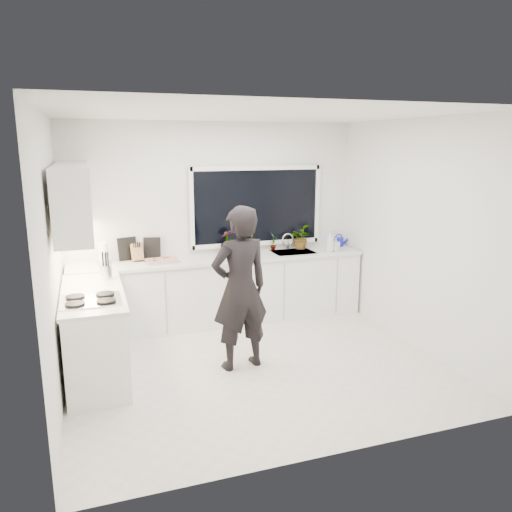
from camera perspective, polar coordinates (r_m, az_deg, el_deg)
name	(u,v)px	position (r m, az deg, el deg)	size (l,w,h in m)	color
floor	(256,366)	(5.69, 0.00, -12.43)	(4.00, 3.50, 0.02)	beige
wall_back	(215,222)	(6.92, -4.74, 3.89)	(4.00, 0.02, 2.70)	white
wall_left	(51,260)	(5.00, -22.38, -0.48)	(0.02, 3.50, 2.70)	white
wall_right	(417,235)	(6.19, 17.90, 2.27)	(0.02, 3.50, 2.70)	white
ceiling	(256,112)	(5.16, 0.00, 16.08)	(4.00, 3.50, 0.02)	white
window	(257,206)	(7.03, 0.07, 5.71)	(1.80, 0.02, 1.00)	black
base_cabinets_back	(222,291)	(6.83, -3.96, -4.06)	(3.92, 0.58, 0.88)	white
base_cabinets_left	(95,335)	(5.58, -17.88, -8.58)	(0.58, 1.60, 0.88)	white
countertop_back	(221,259)	(6.70, -3.99, -0.31)	(3.94, 0.62, 0.04)	silver
countertop_left	(92,293)	(5.43, -18.21, -4.04)	(0.62, 1.60, 0.04)	silver
upper_cabinets	(73,198)	(5.60, -20.18, 6.23)	(0.34, 2.10, 0.70)	white
sink	(293,255)	(7.05, 4.26, 0.09)	(0.58, 0.42, 0.14)	silver
faucet	(288,242)	(7.20, 3.66, 1.66)	(0.03, 0.03, 0.22)	silver
stovetop	(91,300)	(5.09, -18.38, -4.77)	(0.56, 0.48, 0.03)	black
person	(240,289)	(5.34, -1.84, -3.75)	(0.65, 0.43, 1.79)	black
pizza_tray	(162,261)	(6.52, -10.71, -0.56)	(0.42, 0.31, 0.03)	silver
pizza	(162,260)	(6.52, -10.72, -0.41)	(0.39, 0.28, 0.01)	#BA3C18
watering_can	(339,242)	(7.51, 9.42, 1.63)	(0.14, 0.14, 0.13)	#1219AB
paper_towel_roll	(104,254)	(6.56, -17.03, 0.22)	(0.11, 0.11, 0.26)	white
knife_block	(137,253)	(6.63, -13.44, 0.38)	(0.13, 0.10, 0.22)	brown
utensil_crock	(106,272)	(5.84, -16.77, -1.77)	(0.13, 0.13, 0.16)	#BBBCC0
picture_frame_large	(152,248)	(6.74, -11.78, 0.92)	(0.22, 0.02, 0.28)	black
picture_frame_small	(127,249)	(6.71, -14.49, 0.82)	(0.25, 0.02, 0.30)	black
herb_plants	(275,239)	(7.07, 2.24, 1.92)	(1.39, 0.37, 0.34)	#26662D
soap_bottles	(332,242)	(7.10, 8.65, 1.61)	(0.20, 0.12, 0.30)	#D8BF66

